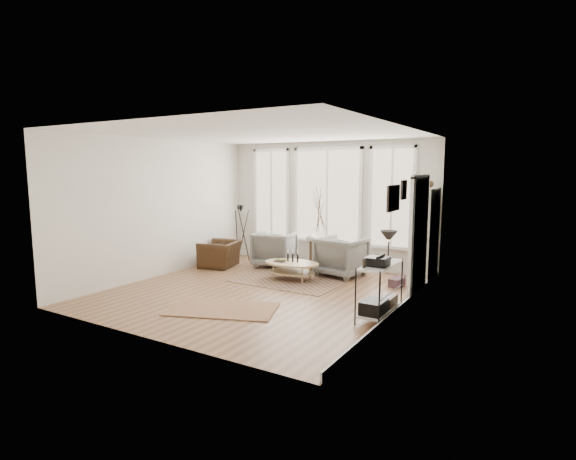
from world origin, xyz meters
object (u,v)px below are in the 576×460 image
Objects in this scene: bookcase at (426,236)px; armchair_left at (275,249)px; side_table at (319,231)px; armchair_right at (342,256)px; accent_chair at (221,254)px; coffee_table at (291,266)px; low_shelf at (380,285)px.

bookcase reaches higher than armchair_left.
armchair_left is 1.20m from side_table.
armchair_left is at bearing 5.68° from armchair_right.
bookcase is 2.22× the size of armchair_right.
bookcase reaches higher than accent_chair.
side_table reaches higher than armchair_left.
accent_chair is (-2.08, 0.26, 0.01)m from coffee_table.
bookcase is 2.33m from side_table.
coffee_table is 1.14m from armchair_right.
low_shelf is 4.71m from accent_chair.
low_shelf is (-0.06, -2.52, -0.44)m from bookcase.
side_table is at bearing 96.67° from accent_chair.
low_shelf is at bearing 56.07° from accent_chair.
armchair_right reaches higher than accent_chair.
side_table is at bearing 176.43° from armchair_left.
coffee_table is 1.37m from armchair_left.
side_table reaches higher than accent_chair.
armchair_right is at bearing 49.20° from coffee_table.
low_shelf is at bearing -46.68° from side_table.
bookcase is 3.46m from armchair_left.
armchair_left is 1.28m from accent_chair.
bookcase is at bearing 172.77° from armchair_left.
armchair_left reaches higher than accent_chair.
side_table is 2.39m from accent_chair.
low_shelf is 2.71m from coffee_table.
coffee_table is at bearing 150.79° from low_shelf.
bookcase is 4.63m from accent_chair.
bookcase is 1.58× the size of low_shelf.
low_shelf is at bearing 134.85° from armchair_right.
low_shelf is 1.41× the size of armchair_right.
low_shelf reaches higher than armchair_left.
bookcase is 2.78m from coffee_table.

